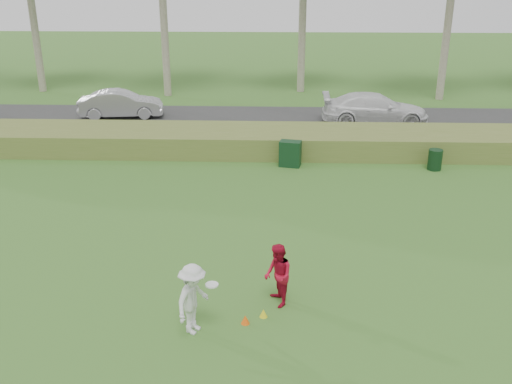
{
  "coord_description": "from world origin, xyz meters",
  "views": [
    {
      "loc": [
        0.55,
        -10.76,
        7.1
      ],
      "look_at": [
        0.0,
        4.0,
        1.3
      ],
      "focal_mm": 40.0,
      "sensor_mm": 36.0,
      "label": 1
    }
  ],
  "objects_px": {
    "utility_cabinet": "(290,154)",
    "car_right": "(375,109)",
    "cone_orange": "(245,319)",
    "trash_bin": "(435,160)",
    "cone_yellow": "(263,313)",
    "car_mid": "(121,104)",
    "player_red": "(278,275)",
    "player_white": "(193,299)"
  },
  "relations": [
    {
      "from": "cone_yellow",
      "to": "trash_bin",
      "type": "relative_size",
      "value": 0.24
    },
    {
      "from": "cone_orange",
      "to": "car_mid",
      "type": "bearing_deg",
      "value": 112.24
    },
    {
      "from": "cone_yellow",
      "to": "car_mid",
      "type": "xyz_separation_m",
      "value": [
        -7.64,
        17.48,
        0.65
      ]
    },
    {
      "from": "cone_yellow",
      "to": "player_white",
      "type": "bearing_deg",
      "value": -158.15
    },
    {
      "from": "player_white",
      "to": "utility_cabinet",
      "type": "distance_m",
      "value": 11.07
    },
    {
      "from": "player_red",
      "to": "utility_cabinet",
      "type": "bearing_deg",
      "value": 158.99
    },
    {
      "from": "cone_yellow",
      "to": "utility_cabinet",
      "type": "height_order",
      "value": "utility_cabinet"
    },
    {
      "from": "car_right",
      "to": "cone_orange",
      "type": "bearing_deg",
      "value": 163.68
    },
    {
      "from": "cone_orange",
      "to": "utility_cabinet",
      "type": "relative_size",
      "value": 0.2
    },
    {
      "from": "car_right",
      "to": "player_red",
      "type": "bearing_deg",
      "value": 165.1
    },
    {
      "from": "player_white",
      "to": "trash_bin",
      "type": "height_order",
      "value": "player_white"
    },
    {
      "from": "trash_bin",
      "to": "car_mid",
      "type": "height_order",
      "value": "car_mid"
    },
    {
      "from": "cone_orange",
      "to": "utility_cabinet",
      "type": "xyz_separation_m",
      "value": [
        1.15,
        10.53,
        0.4
      ]
    },
    {
      "from": "cone_orange",
      "to": "cone_yellow",
      "type": "height_order",
      "value": "cone_orange"
    },
    {
      "from": "player_red",
      "to": "car_mid",
      "type": "xyz_separation_m",
      "value": [
        -7.94,
        16.94,
        0.01
      ]
    },
    {
      "from": "player_red",
      "to": "trash_bin",
      "type": "bearing_deg",
      "value": 129.87
    },
    {
      "from": "cone_orange",
      "to": "car_right",
      "type": "height_order",
      "value": "car_right"
    },
    {
      "from": "cone_yellow",
      "to": "car_right",
      "type": "height_order",
      "value": "car_right"
    },
    {
      "from": "cone_yellow",
      "to": "car_mid",
      "type": "height_order",
      "value": "car_mid"
    },
    {
      "from": "player_white",
      "to": "trash_bin",
      "type": "relative_size",
      "value": 1.99
    },
    {
      "from": "player_red",
      "to": "cone_orange",
      "type": "xyz_separation_m",
      "value": [
        -0.69,
        -0.8,
        -0.63
      ]
    },
    {
      "from": "utility_cabinet",
      "to": "trash_bin",
      "type": "relative_size",
      "value": 1.27
    },
    {
      "from": "car_right",
      "to": "cone_yellow",
      "type": "bearing_deg",
      "value": 164.62
    },
    {
      "from": "player_white",
      "to": "utility_cabinet",
      "type": "xyz_separation_m",
      "value": [
        2.21,
        10.84,
        -0.28
      ]
    },
    {
      "from": "utility_cabinet",
      "to": "trash_bin",
      "type": "distance_m",
      "value": 5.46
    },
    {
      "from": "utility_cabinet",
      "to": "player_white",
      "type": "bearing_deg",
      "value": -89.57
    },
    {
      "from": "car_mid",
      "to": "cone_orange",
      "type": "bearing_deg",
      "value": -166.55
    },
    {
      "from": "utility_cabinet",
      "to": "trash_bin",
      "type": "height_order",
      "value": "utility_cabinet"
    },
    {
      "from": "utility_cabinet",
      "to": "car_right",
      "type": "height_order",
      "value": "car_right"
    },
    {
      "from": "player_white",
      "to": "utility_cabinet",
      "type": "relative_size",
      "value": 1.57
    },
    {
      "from": "cone_orange",
      "to": "trash_bin",
      "type": "height_order",
      "value": "trash_bin"
    },
    {
      "from": "cone_yellow",
      "to": "utility_cabinet",
      "type": "relative_size",
      "value": 0.19
    },
    {
      "from": "cone_yellow",
      "to": "car_mid",
      "type": "relative_size",
      "value": 0.05
    },
    {
      "from": "player_red",
      "to": "utility_cabinet",
      "type": "height_order",
      "value": "player_red"
    },
    {
      "from": "player_red",
      "to": "car_right",
      "type": "height_order",
      "value": "car_right"
    },
    {
      "from": "player_red",
      "to": "cone_yellow",
      "type": "height_order",
      "value": "player_red"
    },
    {
      "from": "player_white",
      "to": "cone_yellow",
      "type": "relative_size",
      "value": 8.16
    },
    {
      "from": "player_white",
      "to": "trash_bin",
      "type": "distance_m",
      "value": 13.11
    },
    {
      "from": "car_right",
      "to": "car_mid",
      "type": "bearing_deg",
      "value": 87.42
    },
    {
      "from": "cone_orange",
      "to": "utility_cabinet",
      "type": "height_order",
      "value": "utility_cabinet"
    },
    {
      "from": "cone_orange",
      "to": "utility_cabinet",
      "type": "bearing_deg",
      "value": 83.77
    },
    {
      "from": "utility_cabinet",
      "to": "cone_orange",
      "type": "bearing_deg",
      "value": -84.31
    }
  ]
}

